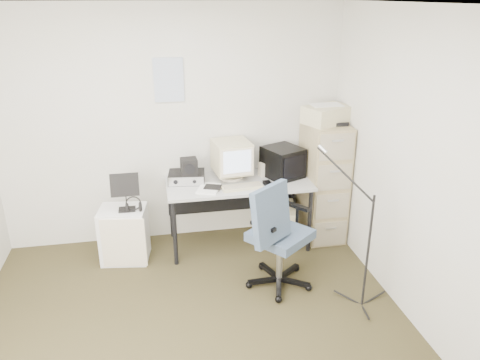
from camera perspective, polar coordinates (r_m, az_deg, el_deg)
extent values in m
cube|color=#3A3519|center=(3.95, -5.49, -18.76)|extent=(3.60, 3.60, 0.01)
cube|color=white|center=(3.01, -7.30, 20.51)|extent=(3.60, 3.60, 0.01)
cube|color=beige|center=(4.98, -8.15, 6.32)|extent=(3.60, 0.02, 2.50)
cube|color=beige|center=(3.85, 21.47, 0.32)|extent=(0.02, 3.60, 2.50)
cube|color=white|center=(4.86, -8.70, 11.96)|extent=(0.30, 0.02, 0.44)
cube|color=tan|center=(5.19, 10.09, -0.14)|extent=(0.40, 0.60, 1.30)
cube|color=beige|center=(4.98, 10.62, 7.83)|extent=(0.56, 0.48, 0.18)
cube|color=#ACACAC|center=(5.04, -0.19, -4.05)|extent=(1.50, 0.70, 0.73)
cube|color=beige|center=(4.92, -1.03, 2.46)|extent=(0.41, 0.42, 0.40)
cube|color=black|center=(5.00, 5.23, 2.19)|extent=(0.47, 0.48, 0.32)
cube|color=beige|center=(5.02, 2.83, 1.30)|extent=(0.10, 0.10, 0.15)
cube|color=beige|center=(4.72, 0.26, -0.87)|extent=(0.43, 0.19, 0.02)
cube|color=black|center=(4.80, 3.39, -0.45)|extent=(0.08, 0.13, 0.04)
cube|color=black|center=(4.90, -6.52, 0.37)|extent=(0.40, 0.31, 0.11)
cube|color=black|center=(4.81, -6.24, 1.67)|extent=(0.17, 0.16, 0.16)
cube|color=white|center=(4.70, -3.82, -1.04)|extent=(0.29, 0.33, 0.02)
cube|color=beige|center=(5.17, 5.50, -5.35)|extent=(0.28, 0.48, 0.42)
cube|color=#40536D|center=(4.28, 4.95, -6.49)|extent=(0.87, 0.87, 1.08)
cube|color=white|center=(4.93, -13.92, -6.43)|extent=(0.50, 0.43, 0.57)
cube|color=black|center=(4.69, -13.80, -1.37)|extent=(0.31, 0.24, 0.40)
torus|color=black|center=(4.71, -12.84, -3.15)|extent=(0.21, 0.21, 0.03)
cylinder|color=black|center=(4.06, 15.55, -6.52)|extent=(0.03, 0.03, 1.38)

